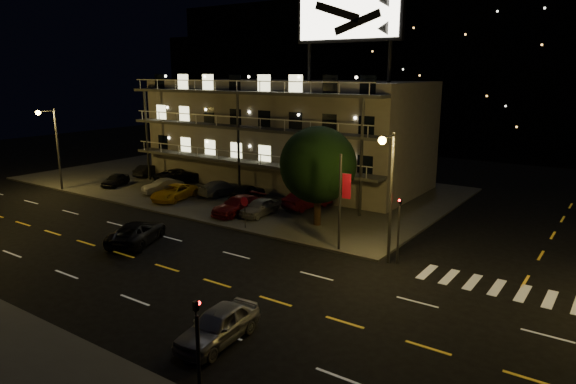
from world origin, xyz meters
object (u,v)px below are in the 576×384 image
Objects in this scene: road_car_east at (218,325)px; lot_car_2 at (174,192)px; lot_car_7 at (221,188)px; road_car_west at (137,232)px; lot_car_4 at (259,207)px; tree at (317,167)px.

lot_car_2 is at bearing 136.96° from road_car_east.
road_car_east is (17.65, -19.93, -0.07)m from lot_car_7.
lot_car_7 is 13.90m from road_car_west.
lot_car_4 reaches higher than road_car_west.
lot_car_4 reaches higher than lot_car_2.
lot_car_2 is (-14.64, -0.67, -3.74)m from tree.
tree is 18.09m from road_car_east.
lot_car_2 is 0.92× the size of road_car_west.
road_car_east is 0.84× the size of road_car_west.
tree is 1.67× the size of road_car_east.
road_car_west is (-8.11, -10.18, -3.83)m from tree.
tree reaches higher than road_car_west.
lot_car_4 reaches higher than lot_car_7.
lot_car_2 is 4.42m from lot_car_7.
tree is at bearing 2.51° from lot_car_4.
road_car_east reaches higher than lot_car_7.
lot_car_4 is 0.90× the size of road_car_east.
lot_car_2 is 1.22× the size of lot_car_4.
tree is 13.57m from road_car_west.
road_car_west is at bearing 149.57° from road_car_east.
road_car_west is (6.53, -9.51, -0.09)m from lot_car_2.
lot_car_2 is at bearing 68.60° from lot_car_7.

